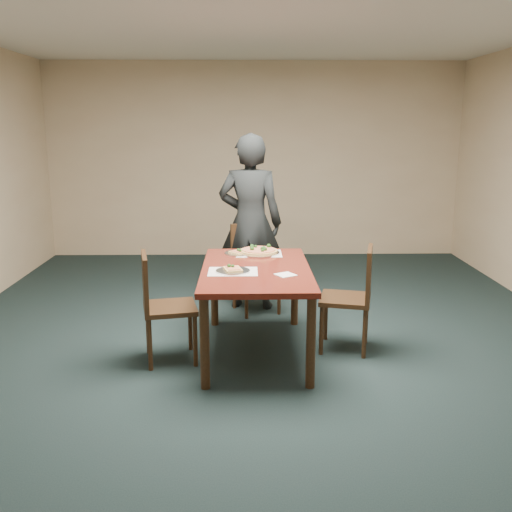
{
  "coord_description": "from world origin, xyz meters",
  "views": [
    {
      "loc": [
        -0.14,
        -4.41,
        1.92
      ],
      "look_at": [
        -0.05,
        0.21,
        0.85
      ],
      "focal_mm": 40.0,
      "sensor_mm": 36.0,
      "label": 1
    }
  ],
  "objects_px": {
    "chair_right": "(355,292)",
    "slice_plate_far": "(240,252)",
    "chair_far": "(254,262)",
    "slice_plate_near": "(233,270)",
    "pizza_pan": "(259,251)",
    "chair_left": "(160,301)",
    "diner": "(250,222)",
    "dining_table": "(256,278)"
  },
  "relations": [
    {
      "from": "chair_right",
      "to": "slice_plate_far",
      "type": "bearing_deg",
      "value": -102.29
    },
    {
      "from": "chair_far",
      "to": "slice_plate_near",
      "type": "distance_m",
      "value": 1.34
    },
    {
      "from": "pizza_pan",
      "to": "slice_plate_near",
      "type": "relative_size",
      "value": 1.37
    },
    {
      "from": "chair_left",
      "to": "diner",
      "type": "relative_size",
      "value": 0.5
    },
    {
      "from": "dining_table",
      "to": "chair_right",
      "type": "relative_size",
      "value": 1.65
    },
    {
      "from": "pizza_pan",
      "to": "slice_plate_near",
      "type": "bearing_deg",
      "value": -109.18
    },
    {
      "from": "diner",
      "to": "pizza_pan",
      "type": "xyz_separation_m",
      "value": [
        0.07,
        -0.74,
        -0.14
      ]
    },
    {
      "from": "dining_table",
      "to": "slice_plate_far",
      "type": "bearing_deg",
      "value": 104.92
    },
    {
      "from": "diner",
      "to": "pizza_pan",
      "type": "distance_m",
      "value": 0.76
    },
    {
      "from": "dining_table",
      "to": "chair_far",
      "type": "bearing_deg",
      "value": 90.12
    },
    {
      "from": "slice_plate_far",
      "to": "chair_far",
      "type": "bearing_deg",
      "value": 77.86
    },
    {
      "from": "chair_far",
      "to": "chair_right",
      "type": "relative_size",
      "value": 1.0
    },
    {
      "from": "diner",
      "to": "chair_far",
      "type": "bearing_deg",
      "value": 118.81
    },
    {
      "from": "chair_right",
      "to": "slice_plate_near",
      "type": "bearing_deg",
      "value": -66.78
    },
    {
      "from": "chair_right",
      "to": "diner",
      "type": "distance_m",
      "value": 1.56
    },
    {
      "from": "slice_plate_near",
      "to": "chair_left",
      "type": "bearing_deg",
      "value": -176.2
    },
    {
      "from": "dining_table",
      "to": "chair_left",
      "type": "height_order",
      "value": "chair_left"
    },
    {
      "from": "dining_table",
      "to": "slice_plate_near",
      "type": "distance_m",
      "value": 0.25
    },
    {
      "from": "chair_right",
      "to": "pizza_pan",
      "type": "xyz_separation_m",
      "value": [
        -0.81,
        0.49,
        0.26
      ]
    },
    {
      "from": "chair_right",
      "to": "pizza_pan",
      "type": "relative_size",
      "value": 2.38
    },
    {
      "from": "diner",
      "to": "slice_plate_near",
      "type": "distance_m",
      "value": 1.41
    },
    {
      "from": "pizza_pan",
      "to": "chair_far",
      "type": "bearing_deg",
      "value": 93.55
    },
    {
      "from": "chair_far",
      "to": "slice_plate_near",
      "type": "bearing_deg",
      "value": -119.06
    },
    {
      "from": "diner",
      "to": "pizza_pan",
      "type": "height_order",
      "value": "diner"
    },
    {
      "from": "dining_table",
      "to": "diner",
      "type": "bearing_deg",
      "value": 91.6
    },
    {
      "from": "chair_left",
      "to": "slice_plate_near",
      "type": "relative_size",
      "value": 3.25
    },
    {
      "from": "pizza_pan",
      "to": "slice_plate_far",
      "type": "distance_m",
      "value": 0.18
    },
    {
      "from": "chair_left",
      "to": "slice_plate_near",
      "type": "distance_m",
      "value": 0.64
    },
    {
      "from": "chair_left",
      "to": "slice_plate_far",
      "type": "relative_size",
      "value": 3.25
    },
    {
      "from": "chair_far",
      "to": "pizza_pan",
      "type": "distance_m",
      "value": 0.69
    },
    {
      "from": "pizza_pan",
      "to": "slice_plate_far",
      "type": "relative_size",
      "value": 1.37
    },
    {
      "from": "chair_right",
      "to": "slice_plate_near",
      "type": "xyz_separation_m",
      "value": [
        -1.04,
        -0.17,
        0.25
      ]
    },
    {
      "from": "dining_table",
      "to": "chair_right",
      "type": "bearing_deg",
      "value": 2.98
    },
    {
      "from": "slice_plate_far",
      "to": "chair_right",
      "type": "bearing_deg",
      "value": -26.15
    },
    {
      "from": "pizza_pan",
      "to": "slice_plate_far",
      "type": "xyz_separation_m",
      "value": [
        -0.18,
        -0.0,
        -0.01
      ]
    },
    {
      "from": "chair_left",
      "to": "slice_plate_far",
      "type": "distance_m",
      "value": 0.98
    },
    {
      "from": "chair_right",
      "to": "slice_plate_far",
      "type": "height_order",
      "value": "chair_right"
    },
    {
      "from": "slice_plate_near",
      "to": "slice_plate_far",
      "type": "bearing_deg",
      "value": 85.59
    },
    {
      "from": "chair_far",
      "to": "slice_plate_near",
      "type": "height_order",
      "value": "chair_far"
    },
    {
      "from": "chair_far",
      "to": "chair_right",
      "type": "distance_m",
      "value": 1.41
    },
    {
      "from": "chair_far",
      "to": "pizza_pan",
      "type": "height_order",
      "value": "chair_far"
    },
    {
      "from": "slice_plate_far",
      "to": "chair_left",
      "type": "bearing_deg",
      "value": -132.81
    }
  ]
}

